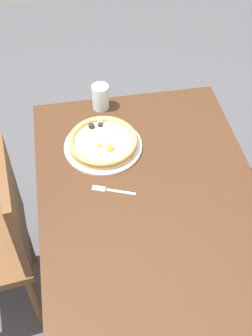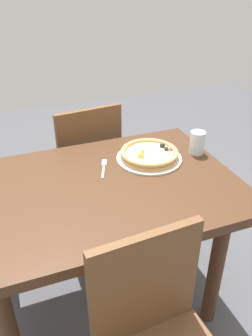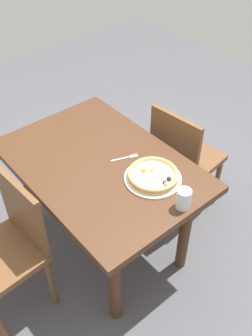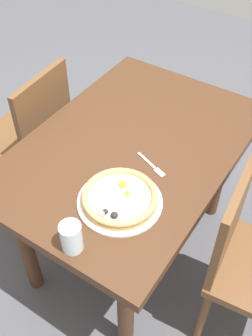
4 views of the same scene
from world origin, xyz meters
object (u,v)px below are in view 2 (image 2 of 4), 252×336
object	(u,v)px
fork	(104,167)
dining_table	(101,207)
pizza	(149,154)
drinking_glass	(197,143)
chair_far	(85,164)
plate	(149,158)

from	to	relation	value
fork	dining_table	bearing A→B (deg)	177.07
pizza	dining_table	bearing A→B (deg)	-154.83
dining_table	drinking_glass	world-z (taller)	drinking_glass
dining_table	chair_far	size ratio (longest dim) A/B	1.34
drinking_glass	dining_table	bearing A→B (deg)	-168.13
chair_far	drinking_glass	bearing A→B (deg)	-54.49
dining_table	plate	distance (m)	0.34
chair_far	fork	size ratio (longest dim) A/B	5.60
dining_table	plate	bearing A→B (deg)	25.22
chair_far	pizza	distance (m)	0.60
chair_far	pizza	bearing A→B (deg)	-73.00
dining_table	chair_far	world-z (taller)	chair_far
chair_far	fork	distance (m)	0.54
plate	pizza	bearing A→B (deg)	2.97
fork	drinking_glass	world-z (taller)	drinking_glass
dining_table	fork	xyz separation A→B (m)	(0.06, 0.14, 0.11)
dining_table	plate	xyz separation A→B (m)	(0.29, 0.14, 0.12)
plate	fork	size ratio (longest dim) A/B	1.98
dining_table	fork	bearing A→B (deg)	66.10
fork	drinking_glass	xyz separation A→B (m)	(0.48, -0.03, 0.06)
plate	pizza	world-z (taller)	pizza
plate	pizza	xyz separation A→B (m)	(0.00, 0.00, 0.03)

